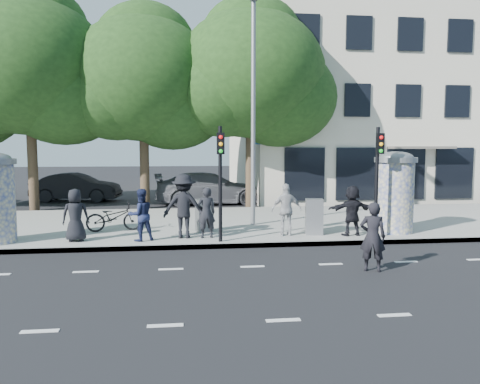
{
  "coord_description": "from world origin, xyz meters",
  "views": [
    {
      "loc": [
        -1.67,
        -9.81,
        2.98
      ],
      "look_at": [
        -0.06,
        3.5,
        1.66
      ],
      "focal_mm": 35.0,
      "sensor_mm": 36.0,
      "label": 1
    }
  ],
  "objects": [
    {
      "name": "ground",
      "position": [
        0.0,
        0.0,
        0.0
      ],
      "size": [
        120.0,
        120.0,
        0.0
      ],
      "primitive_type": "plane",
      "color": "black",
      "rests_on": "ground"
    },
    {
      "name": "sidewalk",
      "position": [
        0.0,
        7.5,
        0.07
      ],
      "size": [
        40.0,
        8.0,
        0.15
      ],
      "primitive_type": "cube",
      "color": "gray",
      "rests_on": "ground"
    },
    {
      "name": "curb",
      "position": [
        0.0,
        3.55,
        0.07
      ],
      "size": [
        40.0,
        0.1,
        0.16
      ],
      "primitive_type": "cube",
      "color": "slate",
      "rests_on": "ground"
    },
    {
      "name": "lane_dash_near",
      "position": [
        0.0,
        -2.2,
        0.0
      ],
      "size": [
        32.0,
        0.12,
        0.01
      ],
      "primitive_type": "cube",
      "color": "silver",
      "rests_on": "ground"
    },
    {
      "name": "lane_dash_far",
      "position": [
        0.0,
        1.4,
        0.0
      ],
      "size": [
        32.0,
        0.12,
        0.01
      ],
      "primitive_type": "cube",
      "color": "silver",
      "rests_on": "ground"
    },
    {
      "name": "ad_column_right",
      "position": [
        5.2,
        4.7,
        1.54
      ],
      "size": [
        1.36,
        1.36,
        2.65
      ],
      "color": "beige",
      "rests_on": "sidewalk"
    },
    {
      "name": "traffic_pole_near",
      "position": [
        -0.6,
        3.79,
        2.23
      ],
      "size": [
        0.22,
        0.31,
        3.4
      ],
      "color": "black",
      "rests_on": "sidewalk"
    },
    {
      "name": "traffic_pole_far",
      "position": [
        4.2,
        3.79,
        2.23
      ],
      "size": [
        0.22,
        0.31,
        3.4
      ],
      "color": "black",
      "rests_on": "sidewalk"
    },
    {
      "name": "street_lamp",
      "position": [
        0.8,
        6.63,
        4.79
      ],
      "size": [
        0.25,
        0.93,
        8.0
      ],
      "color": "slate",
      "rests_on": "sidewalk"
    },
    {
      "name": "tree_mid_left",
      "position": [
        -8.5,
        12.5,
        6.5
      ],
      "size": [
        7.2,
        7.2,
        9.57
      ],
      "color": "#38281C",
      "rests_on": "ground"
    },
    {
      "name": "tree_near_left",
      "position": [
        -3.5,
        12.7,
        6.06
      ],
      "size": [
        6.8,
        6.8,
        8.97
      ],
      "color": "#38281C",
      "rests_on": "ground"
    },
    {
      "name": "tree_center",
      "position": [
        1.5,
        12.3,
        6.31
      ],
      "size": [
        7.0,
        7.0,
        9.3
      ],
      "color": "#38281C",
      "rests_on": "ground"
    },
    {
      "name": "building",
      "position": [
        12.0,
        19.99,
        5.99
      ],
      "size": [
        20.3,
        15.85,
        12.0
      ],
      "color": "beige",
      "rests_on": "ground"
    },
    {
      "name": "ped_a",
      "position": [
        -4.87,
        4.39,
        0.94
      ],
      "size": [
        0.83,
        0.6,
        1.57
      ],
      "primitive_type": "imported",
      "rotation": [
        0.0,
        0.0,
        3.27
      ],
      "color": "black",
      "rests_on": "sidewalk"
    },
    {
      "name": "ped_b",
      "position": [
        -0.99,
        4.46,
        0.93
      ],
      "size": [
        0.62,
        0.45,
        1.56
      ],
      "primitive_type": "imported",
      "rotation": [
        0.0,
        0.0,
        3.29
      ],
      "color": "black",
      "rests_on": "sidewalk"
    },
    {
      "name": "ped_c",
      "position": [
        -2.95,
        4.24,
        0.93
      ],
      "size": [
        0.93,
        0.85,
        1.56
      ],
      "primitive_type": "imported",
      "rotation": [
        0.0,
        0.0,
        3.56
      ],
      "color": "#1A2142",
      "rests_on": "sidewalk"
    },
    {
      "name": "ped_d",
      "position": [
        -1.67,
        4.55,
        1.13
      ],
      "size": [
        1.32,
        0.83,
        1.97
      ],
      "primitive_type": "imported",
      "rotation": [
        0.0,
        0.0,
        3.06
      ],
      "color": "black",
      "rests_on": "sidewalk"
    },
    {
      "name": "ped_e",
      "position": [
        1.54,
        4.51,
        0.97
      ],
      "size": [
        0.98,
        0.57,
        1.65
      ],
      "primitive_type": "imported",
      "rotation": [
        0.0,
        0.0,
        3.16
      ],
      "color": "#9F9FA2",
      "rests_on": "sidewalk"
    },
    {
      "name": "ped_f",
      "position": [
        3.6,
        4.28,
        0.95
      ],
      "size": [
        1.52,
        0.68,
        1.59
      ],
      "primitive_type": "imported",
      "rotation": [
        0.0,
        0.0,
        3.24
      ],
      "color": "black",
      "rests_on": "sidewalk"
    },
    {
      "name": "man_road",
      "position": [
        2.78,
        0.68,
        0.83
      ],
      "size": [
        0.71,
        0.59,
        1.66
      ],
      "primitive_type": "imported",
      "rotation": [
        0.0,
        0.0,
        2.78
      ],
      "color": "black",
      "rests_on": "ground"
    },
    {
      "name": "bicycle",
      "position": [
        -3.98,
        5.96,
        0.63
      ],
      "size": [
        0.95,
        1.89,
        0.95
      ],
      "primitive_type": "imported",
      "rotation": [
        0.0,
        0.0,
        1.75
      ],
      "color": "black",
      "rests_on": "sidewalk"
    },
    {
      "name": "cabinet_left",
      "position": [
        -1.0,
        5.52,
        0.69
      ],
      "size": [
        0.61,
        0.52,
        1.08
      ],
      "primitive_type": "cube",
      "rotation": [
        0.0,
        0.0,
        0.33
      ],
      "color": "slate",
      "rests_on": "sidewalk"
    },
    {
      "name": "cabinet_right",
      "position": [
        2.47,
        4.61,
        0.72
      ],
      "size": [
        0.61,
        0.49,
        1.14
      ],
      "primitive_type": "cube",
      "rotation": [
        0.0,
        0.0,
        -0.17
      ],
      "color": "slate",
      "rests_on": "sidewalk"
    },
    {
      "name": "car_mid",
      "position": [
        -7.42,
        16.2,
        0.76
      ],
      "size": [
        2.1,
        4.73,
        1.51
      ],
      "primitive_type": "imported",
      "rotation": [
        0.0,
        0.0,
        1.46
      ],
      "color": "black",
      "rests_on": "ground"
    },
    {
      "name": "car_right",
      "position": [
        -0.35,
        14.1,
        0.81
      ],
      "size": [
        2.64,
        5.71,
        1.62
      ],
      "primitive_type": "imported",
      "rotation": [
        0.0,
        0.0,
        1.64
      ],
      "color": "#55565C",
      "rests_on": "ground"
    }
  ]
}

